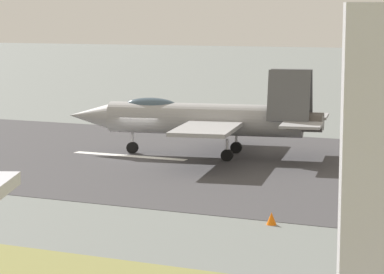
# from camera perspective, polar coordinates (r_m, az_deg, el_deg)

# --- Properties ---
(ground_plane) EXTENTS (400.00, 400.00, 0.00)m
(ground_plane) POSITION_cam_1_polar(r_m,az_deg,el_deg) (53.82, -3.77, -1.36)
(ground_plane) COLOR slate
(runway_strip) EXTENTS (240.00, 26.00, 0.02)m
(runway_strip) POSITION_cam_1_polar(r_m,az_deg,el_deg) (53.81, -3.76, -1.35)
(runway_strip) COLOR #3D3C3F
(runway_strip) RESTS_ON ground
(fighter_jet) EXTENTS (17.44, 14.20, 5.68)m
(fighter_jet) POSITION_cam_1_polar(r_m,az_deg,el_deg) (53.65, 0.72, 1.30)
(fighter_jet) COLOR #969597
(fighter_jet) RESTS_ON ground
(marker_cone_near) EXTENTS (0.44, 0.44, 0.55)m
(marker_cone_near) POSITION_cam_1_polar(r_m,az_deg,el_deg) (36.40, 5.44, -5.55)
(marker_cone_near) COLOR orange
(marker_cone_near) RESTS_ON ground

